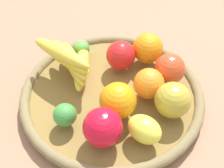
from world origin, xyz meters
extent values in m
plane|color=#976D50|center=(0.00, 0.00, 0.00)|extent=(2.40, 2.40, 0.00)
cylinder|color=olive|center=(0.00, 0.00, 0.01)|extent=(0.41, 0.41, 0.02)
torus|color=olive|center=(0.00, 0.00, 0.02)|extent=(0.43, 0.43, 0.02)
sphere|color=red|center=(0.06, -0.06, 0.07)|extent=(0.10, 0.10, 0.07)
sphere|color=orange|center=(-0.06, 0.02, 0.07)|extent=(0.11, 0.11, 0.08)
ellipsoid|color=yellow|center=(0.09, 0.03, 0.05)|extent=(0.15, 0.11, 0.03)
ellipsoid|color=yellow|center=(0.10, 0.05, 0.07)|extent=(0.16, 0.06, 0.03)
ellipsoid|color=yellow|center=(0.10, 0.06, 0.08)|extent=(0.16, 0.03, 0.03)
ellipsoid|color=yellow|center=(0.10, 0.07, 0.10)|extent=(0.16, 0.07, 0.03)
ellipsoid|color=yellow|center=(0.09, 0.07, 0.11)|extent=(0.16, 0.09, 0.03)
sphere|color=#CD4321|center=(-0.04, -0.13, 0.07)|extent=(0.08, 0.08, 0.07)
ellipsoid|color=yellow|center=(-0.14, 0.01, 0.06)|extent=(0.09, 0.07, 0.05)
sphere|color=orange|center=(-0.05, -0.06, 0.07)|extent=(0.10, 0.10, 0.07)
sphere|color=red|center=(-0.10, 0.08, 0.07)|extent=(0.10, 0.10, 0.08)
sphere|color=gold|center=(-0.12, -0.07, 0.07)|extent=(0.10, 0.10, 0.08)
sphere|color=orange|center=(0.04, -0.13, 0.07)|extent=(0.10, 0.10, 0.07)
sphere|color=#3E913B|center=(-0.03, 0.13, 0.06)|extent=(0.07, 0.07, 0.05)
sphere|color=#58A644|center=(0.15, 0.00, 0.06)|extent=(0.06, 0.06, 0.04)
camera|label=1|loc=(-0.40, 0.25, 0.55)|focal=48.55mm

